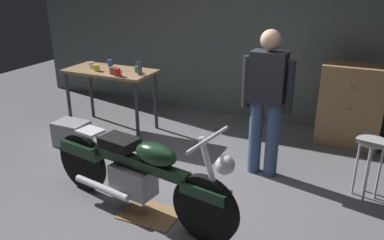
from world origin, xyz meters
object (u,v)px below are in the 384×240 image
Objects in this scene: mug_white_ceramic at (92,65)px; mug_red_diner at (118,72)px; mug_green_speckled at (137,69)px; person_standing at (267,98)px; wooden_dresser at (350,105)px; shop_stool at (371,153)px; mug_blue_enamel at (110,63)px; mug_brown_stoneware at (113,71)px; bottle at (140,68)px; storage_bin at (72,134)px; motorcycle at (138,172)px; mug_yellow_tall at (96,68)px.

mug_white_ceramic is 0.64m from mug_red_diner.
person_standing is at bearing -13.73° from mug_green_speckled.
shop_stool is at bearing -78.19° from wooden_dresser.
mug_red_diner reaches higher than shop_stool.
mug_brown_stoneware is at bearing -49.83° from mug_blue_enamel.
mug_green_speckled is 0.45× the size of bottle.
storage_bin is 1.04m from mug_red_diner.
mug_white_ceramic is at bearing 177.23° from bottle.
mug_brown_stoneware is 0.38m from bottle.
person_standing reaches higher than wooden_dresser.
motorcycle is 2.09m from mug_brown_stoneware.
wooden_dresser is at bearing 66.01° from motorcycle.
person_standing is 2.56m from mug_blue_enamel.
mug_blue_enamel reaches higher than shop_stool.
mug_white_ceramic is 0.27m from mug_blue_enamel.
bottle is at bearing -46.44° from mug_green_speckled.
mug_green_speckled is (0.53, -0.10, -0.01)m from mug_blue_enamel.
shop_stool is 3.04m from bottle.
mug_blue_enamel is 1.04× the size of mug_green_speckled.
mug_yellow_tall is at bearing 174.32° from shop_stool.
mug_blue_enamel is (-2.49, 0.58, 0.03)m from person_standing.
mug_green_speckled is (0.74, 0.07, -0.00)m from mug_white_ceramic.
bottle is at bearing -160.97° from wooden_dresser.
mug_white_ceramic is at bearing 101.71° from storage_bin.
bottle is at bearing -18.45° from mug_blue_enamel.
mug_yellow_tall is (0.01, 0.63, 0.77)m from storage_bin.
mug_red_diner is 0.49× the size of bottle.
mug_yellow_tall reaches higher than shop_stool.
mug_yellow_tall is at bearing -163.71° from wooden_dresser.
mug_green_speckled is at bearing 133.56° from bottle.
storage_bin is (-2.55, -0.32, -0.76)m from person_standing.
mug_brown_stoneware is 0.34m from mug_green_speckled.
mug_red_diner is 0.30m from bottle.
person_standing reaches higher than shop_stool.
motorcycle is 19.49× the size of mug_blue_enamel.
mug_red_diner reaches higher than mug_green_speckled.
person_standing is at bearing -8.64° from mug_white_ceramic.
wooden_dresser reaches higher than mug_green_speckled.
mug_yellow_tall is 0.19m from mug_white_ceramic.
person_standing is at bearing -6.49° from mug_brown_stoneware.
motorcycle is 20.45× the size of mug_white_ceramic.
wooden_dresser is 3.76m from storage_bin.
mug_red_diner is (0.61, -0.22, 0.01)m from mug_white_ceramic.
mug_brown_stoneware reaches higher than mug_yellow_tall.
mug_red_diner is at bearing -26.37° from mug_brown_stoneware.
motorcycle is 2.35m from mug_yellow_tall.
mug_blue_enamel reaches higher than mug_brown_stoneware.
motorcycle is 1.97× the size of wooden_dresser.
mug_blue_enamel is (-3.61, 0.63, 0.46)m from shop_stool.
mug_brown_stoneware is at bearing -138.39° from mug_green_speckled.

